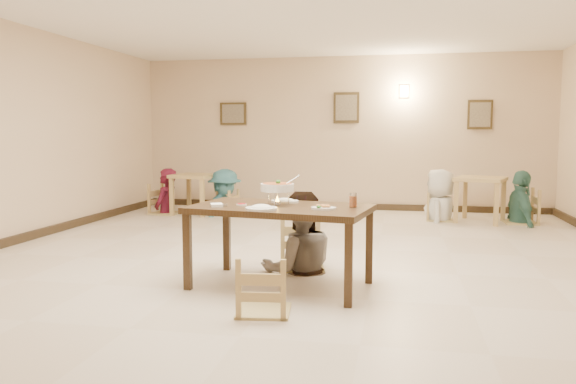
% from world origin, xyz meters
% --- Properties ---
extents(floor, '(10.00, 10.00, 0.00)m').
position_xyz_m(floor, '(0.00, 0.00, 0.00)').
color(floor, beige).
rests_on(floor, ground).
extents(wall_back, '(10.00, 0.00, 10.00)m').
position_xyz_m(wall_back, '(0.00, 5.00, 1.50)').
color(wall_back, beige).
rests_on(wall_back, floor).
extents(baseboard_back, '(8.00, 0.06, 0.12)m').
position_xyz_m(baseboard_back, '(0.00, 4.97, 0.06)').
color(baseboard_back, '#312517').
rests_on(baseboard_back, floor).
extents(picture_a, '(0.55, 0.04, 0.45)m').
position_xyz_m(picture_a, '(-2.20, 4.96, 1.90)').
color(picture_a, '#3C2F19').
rests_on(picture_a, wall_back).
extents(picture_b, '(0.50, 0.04, 0.60)m').
position_xyz_m(picture_b, '(0.10, 4.96, 2.00)').
color(picture_b, '#3C2F19').
rests_on(picture_b, wall_back).
extents(picture_c, '(0.45, 0.04, 0.55)m').
position_xyz_m(picture_c, '(2.60, 4.96, 1.85)').
color(picture_c, '#3C2F19').
rests_on(picture_c, wall_back).
extents(wall_sconce, '(0.16, 0.05, 0.22)m').
position_xyz_m(wall_sconce, '(1.20, 4.96, 2.30)').
color(wall_sconce, '#FFD88C').
rests_on(wall_sconce, wall_back).
extents(main_table, '(1.84, 1.22, 0.80)m').
position_xyz_m(main_table, '(0.01, -0.81, 0.72)').
color(main_table, '#3C2917').
rests_on(main_table, floor).
extents(chair_far, '(0.50, 0.50, 1.06)m').
position_xyz_m(chair_far, '(0.08, -0.03, 0.53)').
color(chair_far, tan).
rests_on(chair_far, floor).
extents(chair_near, '(0.44, 0.44, 0.94)m').
position_xyz_m(chair_near, '(0.04, -1.64, 0.47)').
color(chair_near, tan).
rests_on(chair_near, floor).
extents(main_diner, '(1.03, 0.92, 1.75)m').
position_xyz_m(main_diner, '(0.08, -0.13, 0.88)').
color(main_diner, gray).
rests_on(main_diner, floor).
extents(curry_warmer, '(0.37, 0.33, 0.30)m').
position_xyz_m(curry_warmer, '(-0.03, -0.77, 0.97)').
color(curry_warmer, silver).
rests_on(curry_warmer, main_table).
extents(rice_plate_far, '(0.28, 0.28, 0.06)m').
position_xyz_m(rice_plate_far, '(-0.00, -0.54, 0.82)').
color(rice_plate_far, white).
rests_on(rice_plate_far, main_table).
extents(rice_plate_near, '(0.30, 0.30, 0.07)m').
position_xyz_m(rice_plate_near, '(-0.10, -1.12, 0.82)').
color(rice_plate_near, white).
rests_on(rice_plate_near, main_table).
extents(fried_plate, '(0.24, 0.24, 0.05)m').
position_xyz_m(fried_plate, '(0.46, -0.98, 0.82)').
color(fried_plate, white).
rests_on(fried_plate, main_table).
extents(chili_dish, '(0.10, 0.10, 0.02)m').
position_xyz_m(chili_dish, '(-0.37, -0.87, 0.81)').
color(chili_dish, white).
rests_on(chili_dish, main_table).
extents(napkin_cutlery, '(0.19, 0.24, 0.03)m').
position_xyz_m(napkin_cutlery, '(-0.58, -0.98, 0.81)').
color(napkin_cutlery, white).
rests_on(napkin_cutlery, main_table).
extents(drink_glass, '(0.07, 0.07, 0.14)m').
position_xyz_m(drink_glass, '(0.71, -0.80, 0.87)').
color(drink_glass, white).
rests_on(drink_glass, main_table).
extents(bg_table_left, '(0.85, 0.85, 0.75)m').
position_xyz_m(bg_table_left, '(-2.58, 3.73, 0.61)').
color(bg_table_left, tan).
rests_on(bg_table_left, floor).
extents(bg_table_right, '(0.97, 0.97, 0.77)m').
position_xyz_m(bg_table_right, '(2.49, 3.79, 0.63)').
color(bg_table_right, tan).
rests_on(bg_table_right, floor).
extents(bg_chair_ll, '(0.50, 0.50, 1.07)m').
position_xyz_m(bg_chair_ll, '(-3.14, 3.66, 0.53)').
color(bg_chair_ll, tan).
rests_on(bg_chair_ll, floor).
extents(bg_chair_lr, '(0.41, 0.41, 0.88)m').
position_xyz_m(bg_chair_lr, '(-2.02, 3.77, 0.44)').
color(bg_chair_lr, tan).
rests_on(bg_chair_lr, floor).
extents(bg_chair_rl, '(0.43, 0.43, 0.92)m').
position_xyz_m(bg_chair_rl, '(1.84, 3.84, 0.46)').
color(bg_chair_rl, tan).
rests_on(bg_chair_rl, floor).
extents(bg_chair_rr, '(0.51, 0.51, 1.10)m').
position_xyz_m(bg_chair_rr, '(3.15, 3.78, 0.55)').
color(bg_chair_rr, tan).
rests_on(bg_chair_rr, floor).
extents(bg_diner_a, '(0.44, 0.64, 1.70)m').
position_xyz_m(bg_diner_a, '(-3.14, 3.66, 0.85)').
color(bg_diner_a, '#551125').
rests_on(bg_diner_a, floor).
extents(bg_diner_b, '(0.88, 1.21, 1.69)m').
position_xyz_m(bg_diner_b, '(-2.02, 3.77, 0.85)').
color(bg_diner_b, teal).
rests_on(bg_diner_b, floor).
extents(bg_diner_c, '(0.72, 0.96, 1.78)m').
position_xyz_m(bg_diner_c, '(1.84, 3.84, 0.89)').
color(bg_diner_c, silver).
rests_on(bg_diner_c, floor).
extents(bg_diner_d, '(0.57, 1.09, 1.78)m').
position_xyz_m(bg_diner_d, '(3.15, 3.78, 0.89)').
color(bg_diner_d, '#447D70').
rests_on(bg_diner_d, floor).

